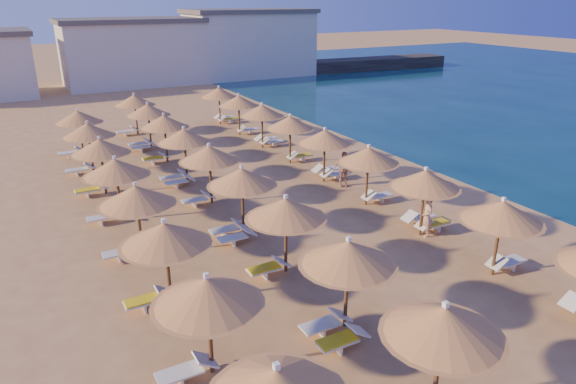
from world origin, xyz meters
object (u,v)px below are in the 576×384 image
beachgoer_c (343,169)px  beachgoer_a (427,217)px  parasol_row_east (368,156)px  parasol_row_west (242,178)px  jetty (348,65)px

beachgoer_c → beachgoer_a: bearing=-72.2°
parasol_row_east → beachgoer_a: 4.34m
beachgoer_c → beachgoer_a: (-0.38, -6.76, -0.07)m
parasol_row_west → beachgoer_c: size_ratio=21.59×
parasol_row_west → beachgoer_a: size_ratio=23.33×
parasol_row_west → beachgoer_c: bearing=21.2°
parasol_row_east → beachgoer_a: parasol_row_east is taller
parasol_row_west → jetty: bearing=50.3°
beachgoer_c → jetty: bearing=75.9°
parasol_row_east → beachgoer_c: 3.16m
parasol_row_east → parasol_row_west: 6.53m
jetty → parasol_row_east: parasol_row_east is taller
jetty → parasol_row_east: size_ratio=0.72×
beachgoer_c → beachgoer_a: beachgoer_c is taller
jetty → beachgoer_c: beachgoer_c is taller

